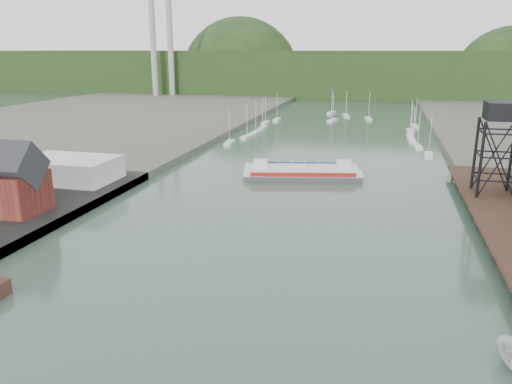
% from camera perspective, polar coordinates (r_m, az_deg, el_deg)
% --- Properties ---
extents(ground, '(600.00, 600.00, 0.00)m').
position_cam_1_polar(ground, '(45.79, -8.81, -19.74)').
color(ground, '#314C3E').
rests_on(ground, ground).
extents(harbor_building, '(12.20, 8.20, 8.90)m').
position_cam_1_polar(harbor_building, '(88.36, -26.88, 0.79)').
color(harbor_building, '#581919').
rests_on(harbor_building, west_quay).
extents(white_shed, '(18.00, 12.00, 4.50)m').
position_cam_1_polar(white_shed, '(105.33, -20.57, 2.46)').
color(white_shed, silver).
rests_on(white_shed, west_quay).
extents(lift_tower, '(6.50, 6.50, 16.00)m').
position_cam_1_polar(lift_tower, '(94.65, 26.31, 7.69)').
color(lift_tower, black).
rests_on(lift_tower, east_pier).
extents(marina_sailboats, '(57.71, 92.65, 0.90)m').
position_cam_1_polar(marina_sailboats, '(175.08, 9.10, 7.14)').
color(marina_sailboats, silver).
rests_on(marina_sailboats, ground).
extents(smokestacks, '(11.20, 8.20, 60.00)m').
position_cam_1_polar(smokestacks, '(292.84, -10.72, 16.36)').
color(smokestacks, '#9A9B96').
rests_on(smokestacks, ground).
extents(distant_hills, '(500.00, 120.00, 80.00)m').
position_cam_1_polar(distant_hills, '(336.26, 11.18, 12.90)').
color(distant_hills, black).
rests_on(distant_hills, ground).
extents(chain_ferry, '(26.51, 15.08, 3.59)m').
position_cam_1_polar(chain_ferry, '(108.89, 5.25, 2.32)').
color(chain_ferry, '#444446').
rests_on(chain_ferry, ground).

